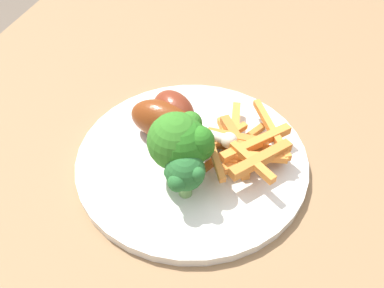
% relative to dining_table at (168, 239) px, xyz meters
% --- Properties ---
extents(dining_table, '(1.28, 0.75, 0.76)m').
position_rel_dining_table_xyz_m(dining_table, '(0.00, 0.00, 0.00)').
color(dining_table, '#8E6B47').
rests_on(dining_table, ground_plane).
extents(dinner_plate, '(0.27, 0.27, 0.01)m').
position_rel_dining_table_xyz_m(dinner_plate, '(-0.05, 0.02, 0.11)').
color(dinner_plate, white).
rests_on(dinner_plate, dining_table).
extents(broccoli_floret_front, '(0.06, 0.07, 0.08)m').
position_rel_dining_table_xyz_m(broccoli_floret_front, '(-0.02, 0.02, 0.17)').
color(broccoli_floret_front, '#84B24A').
rests_on(broccoli_floret_front, dinner_plate).
extents(broccoli_floret_middle, '(0.05, 0.04, 0.06)m').
position_rel_dining_table_xyz_m(broccoli_floret_middle, '(0.01, 0.03, 0.15)').
color(broccoli_floret_middle, '#79A859').
rests_on(broccoli_floret_middle, dinner_plate).
extents(broccoli_floret_back, '(0.06, 0.07, 0.08)m').
position_rel_dining_table_xyz_m(broccoli_floret_back, '(-0.02, 0.01, 0.17)').
color(broccoli_floret_back, '#82A847').
rests_on(broccoli_floret_back, dinner_plate).
extents(carrot_fries_pile, '(0.14, 0.12, 0.03)m').
position_rel_dining_table_xyz_m(carrot_fries_pile, '(-0.07, 0.08, 0.13)').
color(carrot_fries_pile, orange).
rests_on(carrot_fries_pile, dinner_plate).
extents(chicken_drumstick_near, '(0.09, 0.10, 0.05)m').
position_rel_dining_table_xyz_m(chicken_drumstick_near, '(-0.09, -0.01, 0.14)').
color(chicken_drumstick_near, '#541A0F').
rests_on(chicken_drumstick_near, dinner_plate).
extents(chicken_drumstick_far, '(0.05, 0.14, 0.05)m').
position_rel_dining_table_xyz_m(chicken_drumstick_far, '(-0.07, -0.02, 0.14)').
color(chicken_drumstick_far, '#541E0B').
rests_on(chicken_drumstick_far, dinner_plate).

